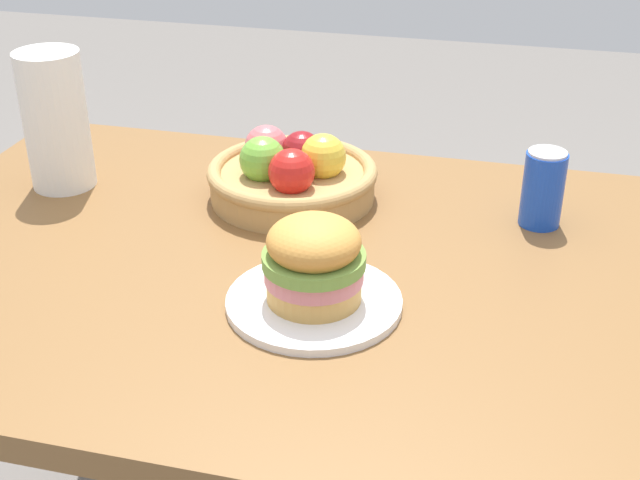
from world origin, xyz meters
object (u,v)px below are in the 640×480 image
object	(u,v)px
sandwich	(314,260)
soda_can	(543,188)
paper_towel_roll	(56,121)
fruit_basket	(291,174)
plate	(314,302)

from	to	relation	value
sandwich	soda_can	world-z (taller)	sandwich
sandwich	paper_towel_roll	size ratio (longest dim) A/B	0.58
sandwich	fruit_basket	world-z (taller)	sandwich
sandwich	soda_can	size ratio (longest dim) A/B	1.11
sandwich	paper_towel_roll	distance (m)	0.60
soda_can	sandwich	bearing A→B (deg)	-131.92
sandwich	fruit_basket	size ratio (longest dim) A/B	0.48
plate	soda_can	distance (m)	0.44
plate	sandwich	world-z (taller)	sandwich
plate	soda_can	xyz separation A→B (m)	(0.29, 0.33, 0.06)
paper_towel_roll	sandwich	bearing A→B (deg)	-27.62
plate	fruit_basket	xyz separation A→B (m)	(-0.12, 0.32, 0.04)
fruit_basket	paper_towel_roll	distance (m)	0.42
soda_can	paper_towel_roll	xyz separation A→B (m)	(-0.82, -0.05, 0.06)
sandwich	fruit_basket	bearing A→B (deg)	110.86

